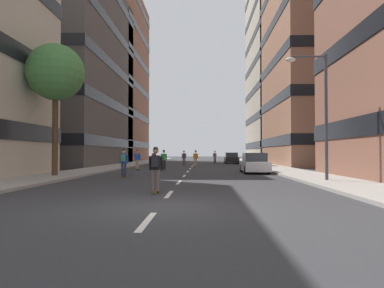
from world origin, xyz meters
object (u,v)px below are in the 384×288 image
at_px(street_tree_near, 56,73).
at_px(skater_6, 215,156).
at_px(skater_2, 184,157).
at_px(skater_5, 196,158).
at_px(skater_4, 154,157).
at_px(skater_1, 124,161).
at_px(skater_3, 156,167).
at_px(parked_car_mid, 231,159).
at_px(skater_7, 164,159).
at_px(streetlamp_right, 319,103).
at_px(parked_car_near, 254,164).
at_px(skater_0, 137,159).

height_order(street_tree_near, skater_6, street_tree_near).
distance_m(skater_2, skater_5, 3.82).
bearing_deg(skater_4, skater_6, 42.95).
bearing_deg(skater_1, skater_3, -68.61).
relative_size(parked_car_mid, skater_7, 2.47).
bearing_deg(streetlamp_right, skater_5, 109.84).
relative_size(skater_3, skater_7, 1.00).
distance_m(parked_car_near, skater_5, 11.74).
bearing_deg(skater_5, skater_1, -104.42).
distance_m(street_tree_near, skater_2, 21.27).
relative_size(skater_2, skater_4, 1.00).
xyz_separation_m(streetlamp_right, skater_7, (-9.41, 11.60, -3.15)).
relative_size(parked_car_near, skater_2, 2.47).
xyz_separation_m(skater_3, skater_4, (-4.27, 28.97, 0.00)).
xyz_separation_m(skater_1, skater_3, (3.07, -7.84, 0.00)).
relative_size(street_tree_near, skater_5, 4.61).
distance_m(skater_5, skater_6, 12.74).
height_order(skater_2, skater_3, same).
relative_size(parked_car_near, skater_0, 2.47).
relative_size(parked_car_mid, skater_4, 2.47).
bearing_deg(skater_2, skater_6, 66.43).
distance_m(skater_0, skater_2, 10.97).
height_order(skater_0, skater_1, same).
height_order(streetlamp_right, skater_1, streetlamp_right).
xyz_separation_m(parked_car_mid, skater_2, (-6.13, -7.21, 0.32)).
distance_m(parked_car_near, skater_7, 8.05).
distance_m(street_tree_near, skater_3, 12.11).
height_order(skater_3, skater_6, same).
xyz_separation_m(parked_car_near, skater_0, (-9.65, 3.90, 0.29)).
distance_m(parked_car_near, skater_3, 14.10).
distance_m(skater_3, skater_4, 29.29).
bearing_deg(skater_6, skater_3, -95.46).
height_order(skater_1, skater_6, same).
bearing_deg(skater_4, parked_car_mid, 28.64).
bearing_deg(parked_car_mid, skater_5, -113.54).
bearing_deg(skater_7, skater_1, -99.89).
height_order(parked_car_mid, skater_2, skater_2).
relative_size(skater_4, skater_5, 1.00).
distance_m(skater_6, skater_7, 20.44).
xyz_separation_m(skater_3, skater_5, (1.00, 23.67, -0.03)).
bearing_deg(skater_7, skater_3, -84.46).
distance_m(parked_car_near, skater_6, 23.37).
bearing_deg(skater_1, street_tree_near, 179.76).
bearing_deg(skater_4, skater_3, -81.61).
relative_size(streetlamp_right, skater_4, 3.65).
xyz_separation_m(skater_2, skater_3, (0.46, -27.20, 0.00)).
bearing_deg(street_tree_near, skater_3, -46.76).
bearing_deg(parked_car_near, skater_0, 158.02).
distance_m(parked_car_near, streetlamp_right, 9.10).
relative_size(skater_0, skater_1, 1.00).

